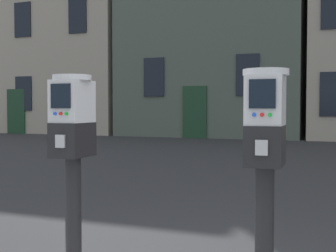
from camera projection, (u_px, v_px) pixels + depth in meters
name	position (u px, v px, depth m)	size (l,w,h in m)	color
parking_meter_near_kerb	(73.00, 146.00, 2.54)	(0.22, 0.26, 1.29)	black
parking_meter_twin_adjacent	(265.00, 154.00, 2.15)	(0.22, 0.26, 1.29)	black
townhouse_green_painted	(65.00, 34.00, 24.21)	(8.90, 6.92, 10.29)	#9E9384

